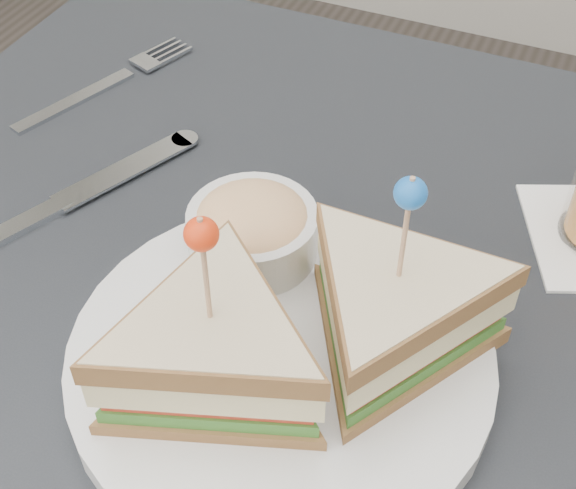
% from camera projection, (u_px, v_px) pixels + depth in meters
% --- Properties ---
extents(table, '(0.80, 0.80, 0.75)m').
position_uv_depth(table, '(272.00, 359.00, 0.65)').
color(table, black).
rests_on(table, ground).
extents(plate_meal, '(0.35, 0.34, 0.17)m').
position_uv_depth(plate_meal, '(294.00, 327.00, 0.52)').
color(plate_meal, silver).
rests_on(plate_meal, table).
extents(cutlery_fork, '(0.09, 0.20, 0.01)m').
position_uv_depth(cutlery_fork, '(113.00, 80.00, 0.80)').
color(cutlery_fork, silver).
rests_on(cutlery_fork, table).
extents(cutlery_knife, '(0.12, 0.23, 0.01)m').
position_uv_depth(cutlery_knife, '(69.00, 200.00, 0.67)').
color(cutlery_knife, silver).
rests_on(cutlery_knife, table).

